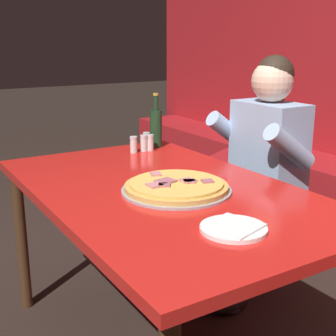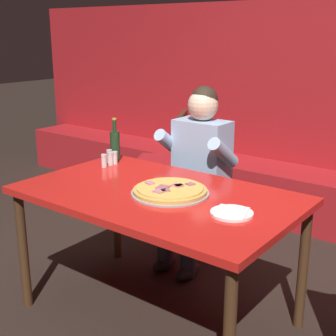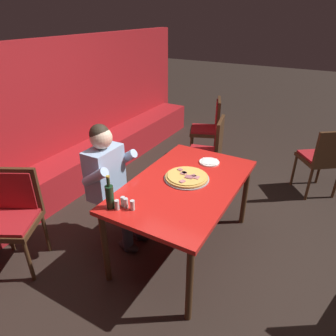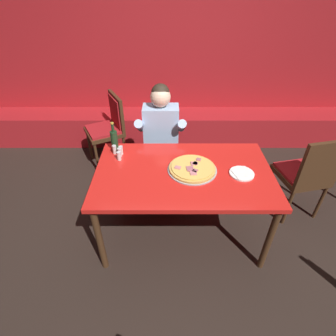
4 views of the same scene
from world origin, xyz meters
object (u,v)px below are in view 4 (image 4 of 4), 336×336
object	(u,v)px
pizza	(191,168)
diner_seated_blue_shirt	(160,139)
main_dining_table	(183,178)
dining_chair_far_right	(108,125)
shaker_oregano	(120,151)
shaker_red_pepper_flakes	(114,150)
shaker_black_pepper	(119,153)
dining_chair_by_booth	(307,172)
beer_bottle	(113,140)
plate_white_paper	(241,173)
shaker_parmesan	(118,156)

from	to	relation	value
pizza	diner_seated_blue_shirt	size ratio (longest dim) A/B	0.34
main_dining_table	dining_chair_far_right	bearing A→B (deg)	125.23
shaker_oregano	main_dining_table	bearing A→B (deg)	-25.13
shaker_red_pepper_flakes	shaker_black_pepper	world-z (taller)	same
diner_seated_blue_shirt	dining_chair_by_booth	distance (m)	1.53
main_dining_table	dining_chair_far_right	distance (m)	1.58
shaker_red_pepper_flakes	shaker_oregano	bearing A→B (deg)	-11.55
beer_bottle	shaker_black_pepper	size ratio (longest dim) A/B	3.40
pizza	dining_chair_far_right	size ratio (longest dim) A/B	0.45
plate_white_paper	shaker_oregano	xyz separation A→B (m)	(-1.07, 0.31, 0.03)
shaker_oregano	dining_chair_by_booth	bearing A→B (deg)	-0.38
pizza	shaker_black_pepper	size ratio (longest dim) A/B	4.98
pizza	dining_chair_far_right	distance (m)	1.62
pizza	dining_chair_far_right	world-z (taller)	dining_chair_far_right
diner_seated_blue_shirt	dining_chair_by_booth	xyz separation A→B (m)	(1.47, -0.43, -0.13)
plate_white_paper	dining_chair_by_booth	xyz separation A→B (m)	(0.76, 0.30, -0.21)
beer_bottle	shaker_red_pepper_flakes	world-z (taller)	beer_bottle
beer_bottle	shaker_red_pepper_flakes	bearing A→B (deg)	-86.45
main_dining_table	pizza	bearing A→B (deg)	13.82
beer_bottle	dining_chair_by_booth	distance (m)	1.93
plate_white_paper	diner_seated_blue_shirt	size ratio (longest dim) A/B	0.16
pizza	dining_chair_far_right	xyz separation A→B (m)	(-0.98, 1.27, -0.23)
shaker_oregano	shaker_parmesan	bearing A→B (deg)	-92.62
beer_bottle	shaker_oregano	world-z (taller)	beer_bottle
main_dining_table	pizza	world-z (taller)	pizza
dining_chair_far_right	diner_seated_blue_shirt	bearing A→B (deg)	-40.81
shaker_oregano	dining_chair_far_right	world-z (taller)	dining_chair_far_right
pizza	beer_bottle	xyz separation A→B (m)	(-0.72, 0.33, 0.09)
plate_white_paper	shaker_red_pepper_flakes	world-z (taller)	shaker_red_pepper_flakes
shaker_oregano	shaker_parmesan	world-z (taller)	same
main_dining_table	pizza	size ratio (longest dim) A/B	3.58
main_dining_table	beer_bottle	distance (m)	0.75
plate_white_paper	shaker_parmesan	world-z (taller)	shaker_parmesan
shaker_black_pepper	diner_seated_blue_shirt	xyz separation A→B (m)	(0.37, 0.45, -0.11)
diner_seated_blue_shirt	dining_chair_by_booth	size ratio (longest dim) A/B	1.29
main_dining_table	dining_chair_by_booth	world-z (taller)	dining_chair_by_booth
shaker_red_pepper_flakes	shaker_oregano	xyz separation A→B (m)	(0.06, -0.01, 0.00)
shaker_parmesan	diner_seated_blue_shirt	size ratio (longest dim) A/B	0.07
diner_seated_blue_shirt	shaker_black_pepper	bearing A→B (deg)	-129.65
pizza	plate_white_paper	distance (m)	0.42
dining_chair_far_right	pizza	bearing A→B (deg)	-52.22
diner_seated_blue_shirt	dining_chair_far_right	size ratio (longest dim) A/B	1.34
shaker_red_pepper_flakes	shaker_parmesan	size ratio (longest dim) A/B	1.00
main_dining_table	shaker_red_pepper_flakes	size ratio (longest dim) A/B	17.85
diner_seated_blue_shirt	main_dining_table	bearing A→B (deg)	-72.74
pizza	beer_bottle	distance (m)	0.79
shaker_red_pepper_flakes	dining_chair_far_right	world-z (taller)	dining_chair_far_right
shaker_black_pepper	shaker_parmesan	bearing A→B (deg)	-87.60
main_dining_table	dining_chair_by_booth	xyz separation A→B (m)	(1.25, 0.26, -0.13)
pizza	dining_chair_by_booth	world-z (taller)	dining_chair_by_booth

